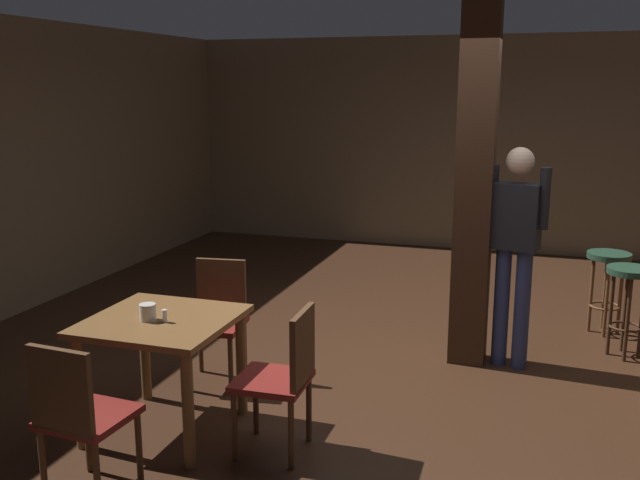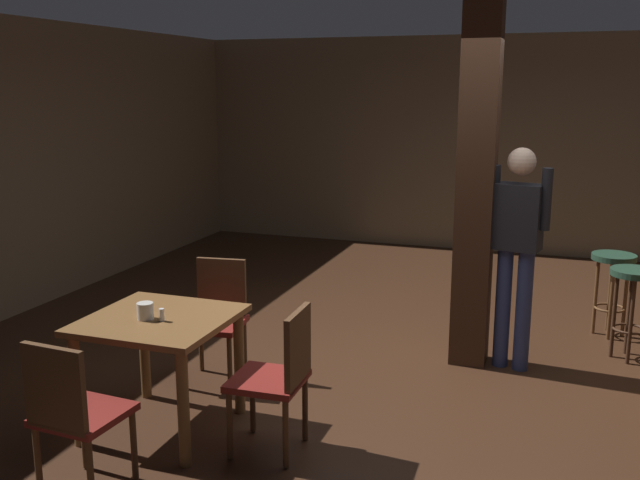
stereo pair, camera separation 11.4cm
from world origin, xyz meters
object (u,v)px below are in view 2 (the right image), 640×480
(salt_shaker, at_px, (162,315))
(standing_person, at_px, (517,243))
(dining_table, at_px, (160,338))
(chair_south, at_px, (73,410))
(chair_east, at_px, (280,373))
(bar_stool_near, at_px, (632,291))
(chair_north, at_px, (217,314))
(bar_stool_mid, at_px, (613,274))
(napkin_cup, at_px, (145,311))

(salt_shaker, bearing_deg, standing_person, 43.24)
(dining_table, bearing_deg, chair_south, -90.03)
(chair_east, height_order, bar_stool_near, chair_east)
(chair_north, bearing_deg, salt_shaker, -83.70)
(standing_person, bearing_deg, bar_stool_mid, 54.31)
(chair_north, xyz_separation_m, bar_stool_mid, (2.82, 1.99, 0.05))
(chair_north, bearing_deg, chair_south, -88.73)
(salt_shaker, xyz_separation_m, standing_person, (1.96, 1.85, 0.21))
(chair_north, distance_m, salt_shaker, 0.96)
(napkin_cup, xyz_separation_m, bar_stool_near, (2.96, 2.34, -0.24))
(dining_table, relative_size, chair_south, 0.98)
(bar_stool_near, bearing_deg, dining_table, -141.85)
(chair_north, bearing_deg, dining_table, -87.41)
(napkin_cup, xyz_separation_m, standing_person, (2.08, 1.85, 0.20))
(chair_north, height_order, standing_person, standing_person)
(chair_south, distance_m, chair_north, 1.69)
(bar_stool_near, height_order, bar_stool_mid, bar_stool_near)
(napkin_cup, bearing_deg, chair_east, 1.88)
(salt_shaker, xyz_separation_m, bar_stool_mid, (2.72, 2.90, -0.23))
(bar_stool_near, bearing_deg, bar_stool_mid, 102.44)
(chair_south, bearing_deg, napkin_cup, 93.91)
(chair_north, relative_size, salt_shaker, 11.23)
(chair_south, xyz_separation_m, napkin_cup, (-0.05, 0.79, 0.30))
(chair_south, bearing_deg, standing_person, 52.44)
(chair_south, height_order, chair_north, same)
(dining_table, height_order, standing_person, standing_person)
(chair_north, xyz_separation_m, bar_stool_near, (2.94, 1.44, 0.06))
(napkin_cup, xyz_separation_m, salt_shaker, (0.12, -0.00, -0.01))
(standing_person, bearing_deg, chair_south, -127.56)
(napkin_cup, height_order, bar_stool_near, napkin_cup)
(chair_east, relative_size, salt_shaker, 11.23)
(chair_south, relative_size, chair_north, 1.00)
(chair_north, xyz_separation_m, salt_shaker, (0.10, -0.91, 0.28))
(dining_table, xyz_separation_m, salt_shaker, (0.06, -0.06, 0.18))
(dining_table, relative_size, standing_person, 0.51)
(standing_person, xyz_separation_m, bar_stool_near, (0.88, 0.50, -0.44))
(salt_shaker, bearing_deg, napkin_cup, 180.00)
(napkin_cup, relative_size, standing_person, 0.06)
(chair_north, height_order, napkin_cup, chair_north)
(napkin_cup, bearing_deg, chair_south, -86.09)
(chair_east, xyz_separation_m, standing_person, (1.20, 1.82, 0.50))
(dining_table, relative_size, bar_stool_near, 1.17)
(chair_south, xyz_separation_m, standing_person, (2.03, 2.63, 0.50))
(dining_table, relative_size, chair_north, 0.98)
(napkin_cup, relative_size, bar_stool_near, 0.14)
(bar_stool_near, bearing_deg, napkin_cup, -141.59)
(salt_shaker, distance_m, bar_stool_near, 3.69)
(bar_stool_mid, bearing_deg, chair_south, -127.04)
(chair_east, relative_size, napkin_cup, 8.53)
(dining_table, bearing_deg, napkin_cup, -130.18)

